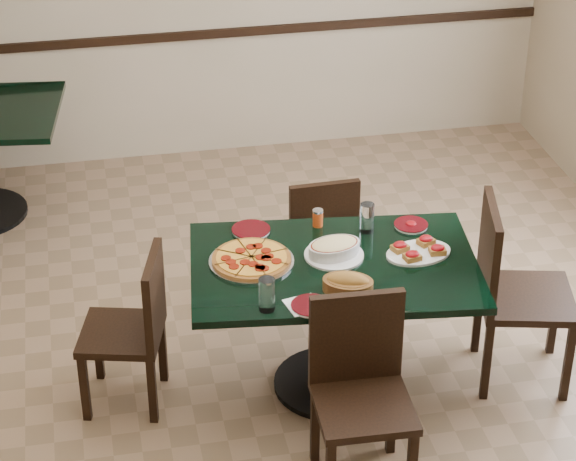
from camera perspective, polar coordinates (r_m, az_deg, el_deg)
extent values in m
plane|color=#7D6248|center=(5.97, -1.09, -7.45)|extent=(5.50, 5.50, 0.00)
cube|color=black|center=(7.92, -4.81, 9.86)|extent=(5.00, 0.03, 0.06)
cube|color=black|center=(5.50, 2.36, -1.85)|extent=(1.50, 1.06, 0.04)
cylinder|color=black|center=(5.70, 2.28, -5.04)|extent=(0.12, 0.12, 0.71)
cylinder|color=black|center=(5.91, 2.22, -7.73)|extent=(0.60, 0.60, 0.03)
cube|color=black|center=(6.38, 1.42, -0.36)|extent=(0.40, 0.40, 0.04)
cube|color=black|center=(6.12, 1.86, 0.67)|extent=(0.39, 0.05, 0.42)
cube|color=black|center=(6.67, 2.41, -1.03)|extent=(0.04, 0.04, 0.38)
cube|color=black|center=(6.40, 3.20, -2.52)|extent=(0.04, 0.04, 0.38)
cube|color=black|center=(6.60, -0.35, -1.37)|extent=(0.04, 0.04, 0.38)
cube|color=black|center=(6.32, 0.32, -2.90)|extent=(0.04, 0.04, 0.38)
cube|color=black|center=(5.09, 3.87, -8.94)|extent=(0.44, 0.44, 0.04)
cube|color=black|center=(5.08, 3.48, -5.39)|extent=(0.43, 0.06, 0.46)
cube|color=black|center=(5.34, 1.38, -9.84)|extent=(0.04, 0.04, 0.42)
cube|color=black|center=(5.41, 5.28, -9.39)|extent=(0.04, 0.04, 0.42)
cube|color=black|center=(5.84, 12.03, -3.38)|extent=(0.56, 0.56, 0.04)
cube|color=black|center=(5.66, 10.19, -1.08)|extent=(0.15, 0.46, 0.50)
cube|color=black|center=(5.85, 14.04, -6.53)|extent=(0.05, 0.05, 0.46)
cube|color=black|center=(5.78, 10.07, -6.55)|extent=(0.05, 0.05, 0.46)
cube|color=black|center=(6.18, 13.37, -4.28)|extent=(0.05, 0.05, 0.46)
cube|color=black|center=(6.11, 9.62, -4.26)|extent=(0.05, 0.05, 0.46)
cube|color=black|center=(5.64, -8.46, -5.21)|extent=(0.48, 0.48, 0.04)
cube|color=black|center=(5.48, -6.81, -3.31)|extent=(0.14, 0.39, 0.42)
cube|color=black|center=(5.93, -9.62, -5.87)|extent=(0.05, 0.05, 0.38)
cube|color=black|center=(5.87, -6.40, -6.02)|extent=(0.05, 0.05, 0.38)
cube|color=black|center=(5.67, -10.29, -7.87)|extent=(0.05, 0.05, 0.38)
cube|color=black|center=(5.61, -6.91, -8.05)|extent=(0.05, 0.05, 0.38)
cylinder|color=silver|center=(5.49, -1.87, -1.57)|extent=(0.42, 0.42, 0.01)
cylinder|color=brown|center=(5.48, -1.87, -1.46)|extent=(0.39, 0.39, 0.02)
cylinder|color=#C08028|center=(5.48, -1.87, -1.37)|extent=(0.35, 0.35, 0.01)
cylinder|color=silver|center=(5.54, 2.35, -1.26)|extent=(0.30, 0.30, 0.01)
ellipsoid|color=beige|center=(5.50, 2.36, -0.69)|extent=(0.26, 0.20, 0.04)
ellipsoid|color=olive|center=(5.25, 3.06, -2.58)|extent=(0.23, 0.17, 0.09)
cylinder|color=silver|center=(5.16, 1.18, -3.86)|extent=(0.18, 0.18, 0.01)
cylinder|color=#380308|center=(5.15, 1.18, -3.80)|extent=(0.19, 0.19, 0.00)
cylinder|color=silver|center=(5.82, 6.26, 0.27)|extent=(0.17, 0.17, 0.01)
cylinder|color=#380308|center=(5.82, 6.27, 0.33)|extent=(0.18, 0.18, 0.00)
ellipsoid|color=#9E0710|center=(5.82, 6.27, 0.35)|extent=(0.05, 0.05, 0.02)
cylinder|color=silver|center=(5.75, -1.90, 0.02)|extent=(0.19, 0.19, 0.01)
cylinder|color=#380308|center=(5.74, -1.90, 0.08)|extent=(0.20, 0.20, 0.00)
cube|color=white|center=(5.17, 0.78, -3.80)|extent=(0.18, 0.18, 0.00)
cube|color=silver|center=(5.17, 0.99, -3.74)|extent=(0.04, 0.14, 0.00)
cylinder|color=white|center=(5.72, 4.03, 0.65)|extent=(0.07, 0.07, 0.16)
cylinder|color=white|center=(5.10, -1.09, -3.27)|extent=(0.08, 0.08, 0.16)
cylinder|color=#CC4215|center=(5.77, 1.52, 0.60)|extent=(0.05, 0.05, 0.08)
cylinder|color=silver|center=(5.75, 1.53, 0.99)|extent=(0.05, 0.05, 0.01)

